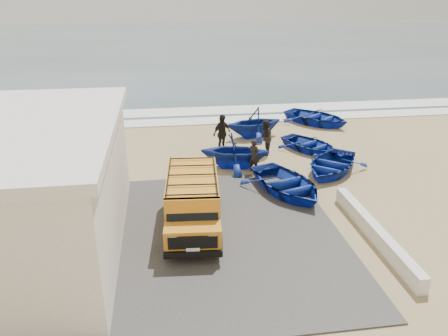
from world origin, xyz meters
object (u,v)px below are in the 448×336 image
boat_near_right (331,164)px  boat_mid_right (310,145)px  van (193,200)px  boat_near_left (286,184)px  boat_mid_left (235,151)px  fisherman_front (254,156)px  fisherman_back (222,133)px  boat_far_right (316,117)px  parapet (375,232)px  boat_far_left (254,122)px  fisherman_middle (265,138)px

boat_near_right → boat_mid_right: boat_near_right is taller
van → boat_mid_right: size_ratio=1.37×
boat_near_left → boat_mid_left: 3.53m
fisherman_front → fisherman_back: fisherman_back is taller
boat_far_right → parapet: bearing=-140.5°
parapet → boat_near_left: size_ratio=1.45×
parapet → fisherman_front: (-2.85, 6.45, 0.51)m
van → boat_near_right: van is taller
boat_mid_right → boat_near_right: bearing=-121.0°
boat_near_right → boat_mid_right: 2.91m
van → boat_far_right: 14.59m
fisherman_back → boat_near_right: bearing=-74.2°
parapet → fisherman_back: fisherman_back is taller
boat_near_left → boat_far_left: size_ratio=1.26×
boat_far_left → fisherman_middle: (-0.05, -2.96, 0.04)m
boat_near_left → fisherman_front: 2.65m
boat_near_right → fisherman_front: size_ratio=2.48×
boat_near_right → van: bearing=-109.1°
van → boat_mid_left: size_ratio=1.47×
boat_near_left → fisherman_front: (-0.87, 2.48, 0.36)m
boat_far_left → fisherman_front: (-1.06, -5.03, -0.08)m
boat_mid_left → boat_far_left: size_ratio=0.98×
fisherman_front → fisherman_middle: 2.31m
boat_mid_right → fisherman_front: bearing=-178.3°
boat_mid_left → boat_far_right: bearing=-33.0°
parapet → fisherman_middle: fisherman_middle is taller
boat_mid_left → boat_near_right: bearing=-94.6°
boat_near_right → boat_far_right: size_ratio=0.92×
van → fisherman_back: 7.88m
boat_near_left → boat_far_right: 10.54m
boat_mid_right → boat_far_left: 3.72m
boat_far_left → fisherman_front: size_ratio=2.09×
parapet → boat_far_right: (2.63, 13.45, 0.17)m
van → boat_mid_right: (6.69, 6.99, -0.70)m
fisherman_middle → boat_far_right: bearing=155.1°
boat_mid_left → boat_far_right: 8.97m
boat_near_left → boat_near_right: size_ratio=1.06×
parapet → boat_near_right: (0.67, 5.82, 0.13)m
boat_far_left → boat_mid_right: bearing=27.7°
boat_far_right → fisherman_middle: fisherman_middle is taller
boat_mid_left → boat_mid_right: 4.63m
boat_near_left → boat_far_right: bearing=46.4°
fisherman_middle → fisherman_back: size_ratio=0.91×
boat_mid_left → fisherman_front: bearing=-116.0°
van → boat_far_left: van is taller
boat_near_left → fisherman_middle: bearing=70.7°
boat_near_left → fisherman_back: (-1.97, 5.35, 0.57)m
boat_near_left → boat_far_right: size_ratio=0.97×
boat_mid_left → boat_far_left: boat_far_left is taller
boat_mid_left → fisherman_back: (-0.30, 2.27, 0.15)m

